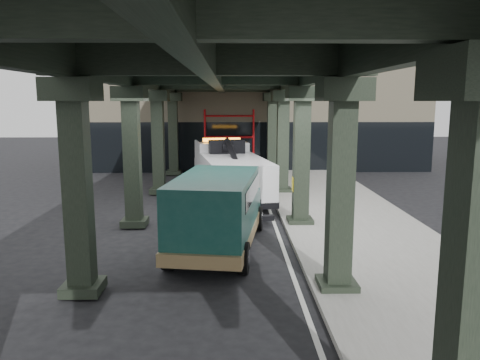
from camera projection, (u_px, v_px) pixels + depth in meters
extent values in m
plane|color=black|center=(228.00, 243.00, 15.04)|extent=(90.00, 90.00, 0.00)
cube|color=gray|center=(352.00, 224.00, 17.09)|extent=(5.00, 40.00, 0.15)
cube|color=silver|center=(275.00, 226.00, 17.05)|extent=(0.12, 38.00, 0.01)
cube|color=black|center=(475.00, 298.00, 4.82)|extent=(0.55, 0.55, 5.00)
cube|color=black|center=(340.00, 189.00, 10.73)|extent=(0.55, 0.55, 5.00)
cube|color=black|center=(344.00, 90.00, 10.36)|extent=(1.10, 1.10, 0.50)
cube|color=black|center=(337.00, 285.00, 11.12)|extent=(0.90, 0.90, 0.24)
cube|color=black|center=(301.00, 158.00, 16.65)|extent=(0.55, 0.55, 5.00)
cube|color=black|center=(303.00, 94.00, 16.27)|extent=(1.10, 1.10, 0.50)
cube|color=black|center=(300.00, 221.00, 17.03)|extent=(0.90, 0.90, 0.24)
cube|color=black|center=(283.00, 143.00, 22.56)|extent=(0.55, 0.55, 5.00)
cube|color=black|center=(283.00, 96.00, 22.19)|extent=(1.10, 1.10, 0.50)
cube|color=black|center=(282.00, 190.00, 22.95)|extent=(0.90, 0.90, 0.24)
cube|color=black|center=(272.00, 134.00, 28.48)|extent=(0.55, 0.55, 5.00)
cube|color=black|center=(272.00, 97.00, 28.10)|extent=(1.10, 1.10, 0.50)
cube|color=black|center=(271.00, 172.00, 28.86)|extent=(0.90, 0.90, 0.24)
cube|color=black|center=(78.00, 190.00, 10.61)|extent=(0.55, 0.55, 5.00)
cube|color=black|center=(72.00, 90.00, 10.24)|extent=(1.10, 1.10, 0.50)
cube|color=black|center=(83.00, 287.00, 11.00)|extent=(0.90, 0.90, 0.24)
cube|color=black|center=(132.00, 158.00, 16.53)|extent=(0.55, 0.55, 5.00)
cube|color=black|center=(130.00, 94.00, 16.15)|extent=(1.10, 1.10, 0.50)
cube|color=black|center=(135.00, 222.00, 16.92)|extent=(0.90, 0.90, 0.24)
cube|color=black|center=(158.00, 143.00, 22.44)|extent=(0.55, 0.55, 5.00)
cube|color=black|center=(157.00, 96.00, 22.07)|extent=(1.10, 1.10, 0.50)
cube|color=black|center=(160.00, 191.00, 22.83)|extent=(0.90, 0.90, 0.24)
cube|color=black|center=(173.00, 134.00, 28.36)|extent=(0.55, 0.55, 5.00)
cube|color=black|center=(172.00, 97.00, 27.98)|extent=(1.10, 1.10, 0.50)
cube|color=black|center=(174.00, 172.00, 28.75)|extent=(0.90, 0.90, 0.24)
cube|color=black|center=(303.00, 70.00, 16.14)|extent=(0.35, 32.00, 1.10)
cube|color=black|center=(129.00, 70.00, 16.02)|extent=(0.35, 32.00, 1.10)
cube|color=black|center=(216.00, 70.00, 16.08)|extent=(0.35, 32.00, 1.10)
cube|color=black|center=(216.00, 49.00, 15.96)|extent=(7.40, 32.00, 0.30)
cube|color=#C6B793|center=(257.00, 108.00, 34.13)|extent=(22.00, 10.00, 8.00)
cylinder|color=red|center=(205.00, 141.00, 29.37)|extent=(0.08, 0.08, 4.00)
cylinder|color=red|center=(205.00, 143.00, 28.58)|extent=(0.08, 0.08, 4.00)
cylinder|color=red|center=(253.00, 141.00, 29.43)|extent=(0.08, 0.08, 4.00)
cylinder|color=red|center=(254.00, 142.00, 28.64)|extent=(0.08, 0.08, 4.00)
cylinder|color=red|center=(229.00, 157.00, 29.56)|extent=(3.00, 0.08, 0.08)
cylinder|color=red|center=(229.00, 137.00, 29.35)|extent=(3.00, 0.08, 0.08)
cylinder|color=red|center=(229.00, 116.00, 29.13)|extent=(3.00, 0.08, 0.08)
cube|color=black|center=(230.00, 186.00, 21.18)|extent=(2.34, 7.74, 0.26)
cube|color=white|center=(221.00, 160.00, 23.56)|extent=(2.80, 2.84, 1.84)
cube|color=white|center=(218.00, 167.00, 24.68)|extent=(2.49, 1.12, 0.92)
cube|color=black|center=(220.00, 149.00, 23.72)|extent=(2.45, 1.70, 0.87)
cube|color=white|center=(235.00, 175.00, 19.93)|extent=(3.31, 5.47, 1.43)
cube|color=orange|center=(222.00, 140.00, 23.19)|extent=(1.86, 0.60, 0.16)
cube|color=black|center=(227.00, 147.00, 21.74)|extent=(1.72, 0.89, 0.61)
cylinder|color=black|center=(234.00, 157.00, 20.00)|extent=(0.86, 3.57, 1.37)
cube|color=black|center=(247.00, 213.00, 17.57)|extent=(0.55, 1.46, 0.18)
cube|color=black|center=(252.00, 219.00, 16.89)|extent=(1.66, 0.54, 0.18)
cylinder|color=black|center=(198.00, 179.00, 23.81)|extent=(0.55, 1.17, 1.13)
cylinder|color=silver|center=(198.00, 179.00, 23.81)|extent=(0.50, 0.68, 0.62)
cylinder|color=black|center=(242.00, 178.00, 24.24)|extent=(0.55, 1.17, 1.13)
cylinder|color=silver|center=(242.00, 178.00, 24.24)|extent=(0.50, 0.68, 0.62)
cylinder|color=black|center=(207.00, 192.00, 20.54)|extent=(0.55, 1.17, 1.13)
cylinder|color=silver|center=(207.00, 192.00, 20.54)|extent=(0.50, 0.68, 0.62)
cylinder|color=black|center=(257.00, 190.00, 20.97)|extent=(0.55, 1.17, 1.13)
cylinder|color=silver|center=(257.00, 190.00, 20.97)|extent=(0.50, 0.68, 0.62)
cylinder|color=black|center=(211.00, 198.00, 19.26)|extent=(0.55, 1.17, 1.13)
cylinder|color=silver|center=(211.00, 198.00, 19.26)|extent=(0.50, 0.68, 0.62)
cylinder|color=black|center=(264.00, 196.00, 19.68)|extent=(0.55, 1.17, 1.13)
cylinder|color=silver|center=(264.00, 196.00, 19.68)|extent=(0.50, 0.68, 0.62)
cube|color=#124039|center=(230.00, 202.00, 16.54)|extent=(2.21, 1.41, 0.91)
cube|color=#124039|center=(216.00, 209.00, 13.76)|extent=(2.77, 4.81, 1.97)
cube|color=olive|center=(218.00, 232.00, 14.29)|extent=(2.98, 5.91, 0.35)
cube|color=black|center=(228.00, 182.00, 16.01)|extent=(2.01, 0.72, 0.84)
cube|color=black|center=(217.00, 190.00, 13.97)|extent=(2.67, 3.91, 0.56)
cube|color=silver|center=(232.00, 210.00, 17.13)|extent=(2.01, 0.42, 0.30)
cylinder|color=black|center=(202.00, 217.00, 16.71)|extent=(0.41, 0.88, 0.85)
cylinder|color=silver|center=(202.00, 217.00, 16.71)|extent=(0.39, 0.51, 0.47)
cylinder|color=black|center=(258.00, 218.00, 16.46)|extent=(0.41, 0.88, 0.85)
cylinder|color=silver|center=(258.00, 218.00, 16.46)|extent=(0.39, 0.51, 0.47)
cylinder|color=black|center=(169.00, 255.00, 12.57)|extent=(0.41, 0.88, 0.85)
cylinder|color=silver|center=(169.00, 255.00, 12.57)|extent=(0.39, 0.51, 0.47)
cylinder|color=black|center=(243.00, 258.00, 12.31)|extent=(0.41, 0.88, 0.85)
cylinder|color=silver|center=(243.00, 258.00, 12.31)|extent=(0.39, 0.51, 0.47)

